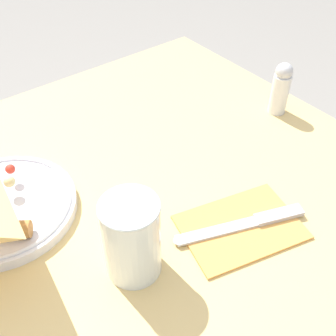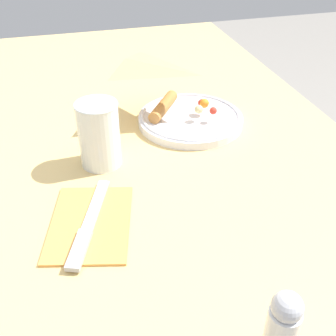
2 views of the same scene
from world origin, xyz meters
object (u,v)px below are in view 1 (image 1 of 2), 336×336
at_px(napkin_folded, 241,227).
at_px(butter_knife, 247,223).
at_px(milk_glass, 132,242).
at_px(salt_shaker, 281,88).
at_px(plate_pizza, 2,203).
at_px(dining_table, 18,315).

distance_m(napkin_folded, butter_knife, 0.01).
height_order(milk_glass, salt_shaker, milk_glass).
height_order(plate_pizza, salt_shaker, salt_shaker).
distance_m(milk_glass, salt_shaker, 0.43).
bearing_deg(salt_shaker, butter_knife, 33.56).
bearing_deg(napkin_folded, salt_shaker, -147.89).
distance_m(plate_pizza, napkin_folded, 0.34).
relative_size(napkin_folded, salt_shaker, 1.86).
height_order(plate_pizza, butter_knife, plate_pizza).
bearing_deg(salt_shaker, plate_pizza, -8.18).
relative_size(napkin_folded, butter_knife, 0.99).
distance_m(dining_table, plate_pizza, 0.16).
bearing_deg(plate_pizza, napkin_folded, 136.58).
height_order(napkin_folded, salt_shaker, salt_shaker).
bearing_deg(butter_knife, milk_glass, 6.21).
relative_size(plate_pizza, salt_shaker, 2.22).
relative_size(plate_pizza, milk_glass, 1.93).
relative_size(dining_table, butter_knife, 6.65).
distance_m(plate_pizza, milk_glass, 0.22).
xyz_separation_m(butter_knife, salt_shaker, (-0.25, -0.17, 0.04)).
bearing_deg(milk_glass, butter_knife, 165.67).
bearing_deg(plate_pizza, butter_knife, 137.19).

